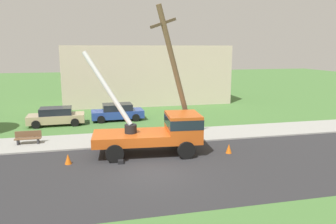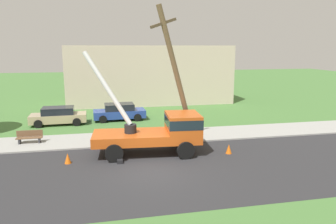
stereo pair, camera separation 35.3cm
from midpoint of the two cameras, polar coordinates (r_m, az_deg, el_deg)
ground_plane at (r=27.91m, az=-7.22°, el=-1.46°), size 120.00×120.00×0.00m
road_asphalt at (r=16.50m, az=-2.94°, el=-10.46°), size 80.00×8.83×0.01m
sidewalk_strip at (r=22.26m, az=-5.70°, el=-4.58°), size 80.00×3.47×0.10m
utility_truck at (r=18.81m, az=-1.74°, el=-3.21°), size 6.74×3.24×5.98m
leaning_utility_pole at (r=19.86m, az=1.04°, el=6.46°), size 3.27×1.53×8.67m
traffic_cone_ahead at (r=19.37m, az=10.26°, el=-6.43°), size 0.36×0.36×0.56m
traffic_cone_behind at (r=18.20m, az=-17.90°, el=-7.97°), size 0.36×0.36×0.56m
traffic_cone_curbside at (r=20.92m, az=2.30°, el=-4.91°), size 0.36×0.36×0.56m
parked_sedan_tan at (r=27.47m, az=-19.62°, el=-0.72°), size 4.45×2.11×1.42m
parked_sedan_blue at (r=27.97m, az=-9.35°, el=0.00°), size 4.46×2.12×1.42m
park_bench at (r=22.51m, az=-24.04°, el=-4.25°), size 1.60×0.45×0.90m
lowrise_building_backdrop at (r=36.57m, az=-4.12°, el=6.69°), size 18.00×6.00×6.40m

